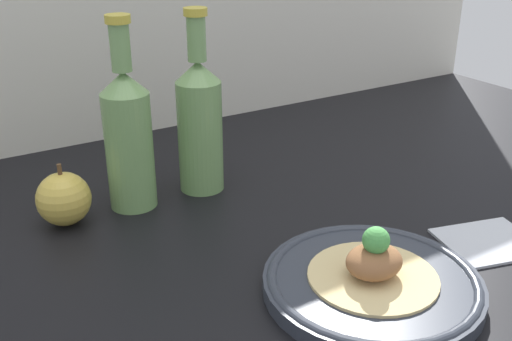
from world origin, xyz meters
TOP-DOWN VIEW (x-y plane):
  - ground_plane at (0.00, 0.00)cm, footprint 180.00×110.00cm
  - plate at (-1.32, -16.49)cm, footprint 26.80×26.80cm
  - plated_food at (-1.32, -16.49)cm, footprint 15.90×15.90cm
  - cider_bottle_left at (-17.62, 21.07)cm, footprint 7.31×7.31cm
  - cider_bottle_right at (-5.57, 21.07)cm, footprint 7.31×7.31cm
  - apple at (-28.42, 20.59)cm, footprint 8.00×8.00cm
  - napkin at (20.50, -16.32)cm, footprint 15.24×13.78cm

SIDE VIEW (x-z plane):
  - ground_plane at x=0.00cm, z-range -4.00..0.00cm
  - napkin at x=20.50cm, z-range 0.00..0.80cm
  - plate at x=-1.32cm, z-range 0.08..2.41cm
  - plated_food at x=-1.32cm, z-range 0.47..7.40cm
  - apple at x=-28.42cm, z-range -0.76..8.77cm
  - cider_bottle_left at x=-17.62cm, z-range -3.11..26.51cm
  - cider_bottle_right at x=-5.57cm, z-range -3.11..26.51cm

